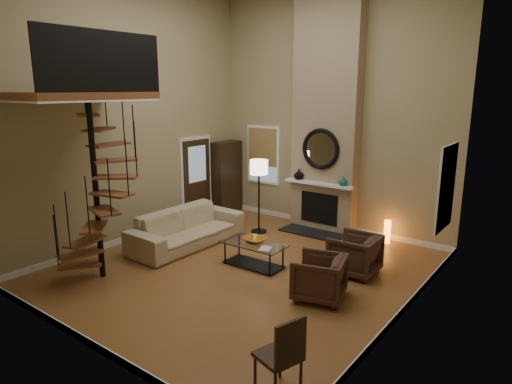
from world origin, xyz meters
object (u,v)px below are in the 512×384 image
Objects in this scene: armchair_far at (324,278)px; floor_lamp at (259,173)px; hutch at (226,178)px; sofa at (187,227)px; accent_lamp at (387,232)px; side_chair at (283,353)px; coffee_table at (254,252)px; armchair_near at (359,255)px.

armchair_far is 3.71m from floor_lamp.
hutch is 5.53m from armchair_far.
hutch is 1.14× the size of floor_lamp.
sofa is 4.34m from accent_lamp.
side_chair reaches higher than armchair_far.
coffee_table is 0.73× the size of floor_lamp.
hutch is at bearing -112.19° from armchair_near.
armchair_near is at bearing 25.84° from coffee_table.
armchair_far is at bearing -36.41° from floor_lamp.
floor_lamp is at bearing 123.89° from coffee_table.
armchair_far is (3.55, -0.48, -0.04)m from sofa.
armchair_far reaches higher than accent_lamp.
hutch reaches higher than sofa.
hutch is at bearing -177.26° from accent_lamp.
sofa is 1.84m from coffee_table.
hutch is at bearing 23.20° from sofa.
armchair_far is at bearing -2.91° from armchair_near.
armchair_far is 2.44m from side_chair.
hutch is 3.93m from coffee_table.
sofa is 3.30× the size of armchair_far.
floor_lamp is at bearing -22.64° from sofa.
armchair_far is (4.61, -2.99, -0.60)m from hutch.
side_chair is (2.48, -2.72, 0.24)m from coffee_table.
hutch is 2.06× the size of side_chair.
hutch is 2.79m from sofa.
hutch is 7.56m from side_chair.
hutch is 2.46× the size of armchair_far.
accent_lamp is at bearing 61.05° from coffee_table.
coffee_table is (-1.75, -0.85, -0.07)m from armchair_near.
sofa is 1.53× the size of floor_lamp.
sofa is 5.14m from side_chair.
coffee_table is at bearing 132.37° from side_chair.
side_chair is at bearing -44.59° from hutch.
coffee_table is (-1.72, 0.41, -0.07)m from armchair_far.
side_chair reaches higher than sofa.
sofa is 3.58m from armchair_far.
armchair_far is 3.21m from accent_lamp.
side_chair is (0.76, -2.31, 0.17)m from armchair_far.
hutch is at bearing 138.31° from coffee_table.
armchair_near is 1.94m from coffee_table.
floor_lamp reaches higher than side_chair.
armchair_near is 1.61× the size of accent_lamp.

